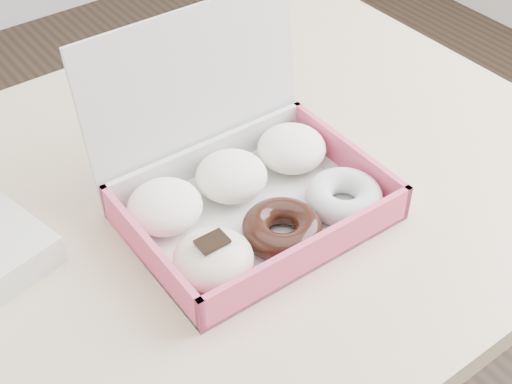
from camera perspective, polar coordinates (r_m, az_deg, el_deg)
table at (r=1.01m, az=-6.28°, el=-4.39°), size 1.20×0.80×0.75m
donut_box at (r=0.91m, az=-0.89°, el=0.20°), size 0.32×0.28×0.23m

